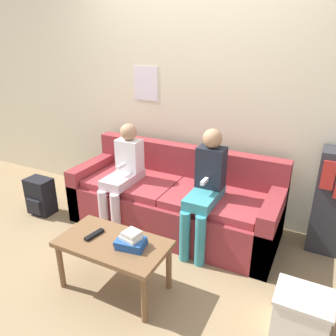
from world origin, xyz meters
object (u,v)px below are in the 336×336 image
object	(u,v)px
person_right	(206,186)
tv_remote	(94,235)
person_left	(123,172)
couch	(174,202)
storage_box	(301,313)
coffee_table	(113,248)
backpack	(40,196)

from	to	relation	value
person_right	tv_remote	distance (m)	1.01
person_left	tv_remote	world-z (taller)	person_left
person_right	couch	bearing A→B (deg)	155.14
person_right	storage_box	xyz separation A→B (m)	(0.91, -0.59, -0.46)
tv_remote	storage_box	bearing A→B (deg)	17.66
couch	storage_box	xyz separation A→B (m)	(1.29, -0.77, -0.13)
coffee_table	person_left	distance (m)	0.94
tv_remote	storage_box	size ratio (longest dim) A/B	0.49
coffee_table	person_right	distance (m)	0.94
couch	coffee_table	xyz separation A→B (m)	(-0.02, -0.99, 0.08)
person_right	backpack	size ratio (longest dim) A/B	2.73
person_left	backpack	world-z (taller)	person_left
couch	person_left	xyz separation A→B (m)	(-0.46, -0.19, 0.30)
tv_remote	storage_box	distance (m)	1.52
storage_box	backpack	distance (m)	2.72
tv_remote	person_left	bearing A→B (deg)	118.32
coffee_table	storage_box	world-z (taller)	coffee_table
person_left	storage_box	xyz separation A→B (m)	(1.76, -0.58, -0.43)
person_right	storage_box	world-z (taller)	person_right
person_right	backpack	world-z (taller)	person_right
person_right	tv_remote	world-z (taller)	person_right
coffee_table	person_right	bearing A→B (deg)	63.44
tv_remote	backpack	distance (m)	1.37
couch	coffee_table	bearing A→B (deg)	-91.05
couch	backpack	bearing A→B (deg)	-163.64
tv_remote	storage_box	world-z (taller)	tv_remote
coffee_table	person_left	world-z (taller)	person_left
couch	storage_box	world-z (taller)	couch
person_left	storage_box	size ratio (longest dim) A/B	2.92
couch	tv_remote	bearing A→B (deg)	-100.54
storage_box	tv_remote	bearing A→B (deg)	-171.56
coffee_table	person_left	xyz separation A→B (m)	(-0.44, 0.80, 0.22)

